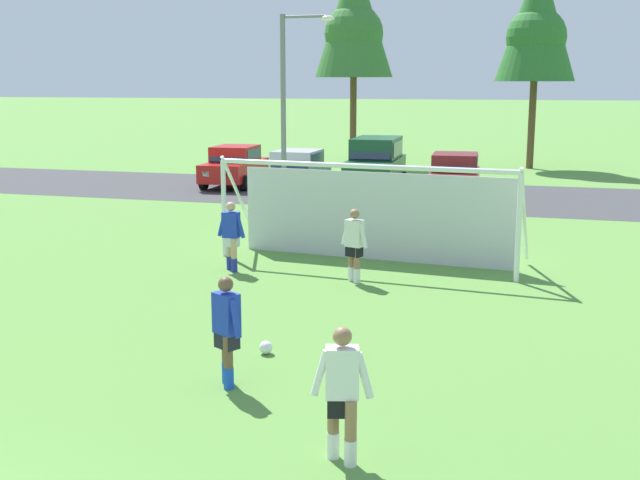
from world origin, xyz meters
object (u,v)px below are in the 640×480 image
soccer_ball (266,347)px  street_lamp (289,109)px  soccer_goal (371,210)px  player_midfield_center (231,236)px  parked_car_slot_left (297,172)px  player_winger_left (354,246)px  parked_car_slot_far_left (235,166)px  parked_car_slot_center_left (376,163)px  parked_car_slot_center (455,176)px  player_defender_far (342,395)px  player_striker_near (227,332)px

soccer_ball → street_lamp: (-4.46, 14.83, 3.36)m
soccer_goal → player_midfield_center: 3.52m
player_midfield_center → street_lamp: 10.09m
player_midfield_center → parked_car_slot_left: parked_car_slot_left is taller
player_winger_left → player_midfield_center: bearing=175.6°
parked_car_slot_far_left → parked_car_slot_left: same height
soccer_ball → parked_car_slot_left: 19.06m
parked_car_slot_center_left → street_lamp: size_ratio=0.70×
player_midfield_center → street_lamp: street_lamp is taller
soccer_ball → player_winger_left: (0.27, 5.02, 0.71)m
player_winger_left → parked_car_slot_center: (0.69, 13.54, 0.05)m
player_defender_far → parked_car_slot_center: parked_car_slot_center is taller
player_winger_left → parked_car_slot_center_left: 15.36m
player_winger_left → street_lamp: (-4.74, 9.81, 2.64)m
player_striker_near → player_midfield_center: bearing=111.8°
player_striker_near → street_lamp: (-4.39, 16.27, 2.64)m
player_midfield_center → parked_car_slot_center_left: size_ratio=0.35×
player_striker_near → player_defender_far: same height
parked_car_slot_far_left → street_lamp: 6.83m
soccer_goal → parked_car_slot_far_left: soccer_goal is taller
parked_car_slot_center_left → soccer_ball: bearing=-83.1°
player_defender_far → player_winger_left: same height
player_striker_near → player_winger_left: bearing=87.0°
player_winger_left → parked_car_slot_left: size_ratio=0.39×
player_striker_near → street_lamp: street_lamp is taller
parked_car_slot_left → parked_car_slot_center_left: parked_car_slot_center_left is taller
parked_car_slot_left → street_lamp: street_lamp is taller
parked_car_slot_center → player_defender_far: bearing=-87.0°
player_striker_near → player_midfield_center: same height
parked_car_slot_center → parked_car_slot_far_left: bearing=173.2°
parked_car_slot_far_left → parked_car_slot_left: size_ratio=1.01×
player_midfield_center → parked_car_slot_left: size_ratio=0.39×
player_winger_left → street_lamp: bearing=115.8°
soccer_ball → player_defender_far: 3.94m
parked_car_slot_far_left → parked_car_slot_left: (3.23, -1.38, 0.00)m
soccer_goal → parked_car_slot_center: size_ratio=1.76×
parked_car_slot_left → street_lamp: 4.41m
soccer_goal → street_lamp: street_lamp is taller
parked_car_slot_far_left → parked_car_slot_left: bearing=-23.1°
player_midfield_center → player_striker_near: bearing=-68.2°
player_defender_far → parked_car_slot_center: (-1.15, 21.80, 0.05)m
player_defender_far → street_lamp: bearing=110.0°
soccer_goal → player_winger_left: soccer_goal is taller
parked_car_slot_left → parked_car_slot_center_left: size_ratio=0.90×
parked_car_slot_far_left → parked_car_slot_center: same height
parked_car_slot_left → soccer_goal: bearing=-63.9°
soccer_goal → parked_car_slot_center: bearing=86.1°
parked_car_slot_center_left → parked_car_slot_center: bearing=-24.8°
street_lamp → parked_car_slot_far_left: bearing=129.8°
soccer_goal → player_defender_far: (1.93, -10.39, -0.47)m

